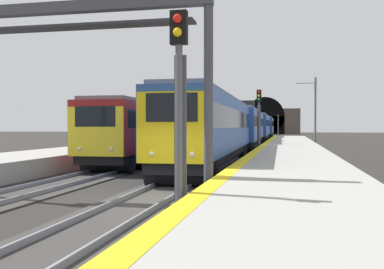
{
  "coord_description": "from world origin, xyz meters",
  "views": [
    {
      "loc": [
        -13.66,
        -4.32,
        2.39
      ],
      "look_at": [
        5.54,
        -0.17,
        2.02
      ],
      "focal_mm": 41.72,
      "sensor_mm": 36.0,
      "label": 1
    }
  ],
  "objects_px": {
    "train_main_approaching": "(254,126)",
    "railway_signal_near": "(179,103)",
    "train_adjacent_platform": "(187,128)",
    "catenary_mast_near": "(315,112)",
    "overhead_signal_gantry": "(75,48)",
    "railway_signal_far": "(278,123)",
    "railway_signal_mid": "(259,116)"
  },
  "relations": [
    {
      "from": "train_main_approaching",
      "to": "railway_signal_near",
      "type": "height_order",
      "value": "train_main_approaching"
    },
    {
      "from": "train_main_approaching",
      "to": "catenary_mast_near",
      "type": "bearing_deg",
      "value": 38.89
    },
    {
      "from": "railway_signal_near",
      "to": "train_adjacent_platform",
      "type": "bearing_deg",
      "value": -167.49
    },
    {
      "from": "railway_signal_mid",
      "to": "catenary_mast_near",
      "type": "distance_m",
      "value": 12.68
    },
    {
      "from": "catenary_mast_near",
      "to": "railway_signal_far",
      "type": "bearing_deg",
      "value": 4.79
    },
    {
      "from": "train_adjacent_platform",
      "to": "catenary_mast_near",
      "type": "height_order",
      "value": "catenary_mast_near"
    },
    {
      "from": "railway_signal_far",
      "to": "train_adjacent_platform",
      "type": "bearing_deg",
      "value": -5.31
    },
    {
      "from": "train_main_approaching",
      "to": "catenary_mast_near",
      "type": "height_order",
      "value": "catenary_mast_near"
    },
    {
      "from": "railway_signal_near",
      "to": "catenary_mast_near",
      "type": "relative_size",
      "value": 0.66
    },
    {
      "from": "train_main_approaching",
      "to": "railway_signal_near",
      "type": "relative_size",
      "value": 16.91
    },
    {
      "from": "railway_signal_mid",
      "to": "railway_signal_near",
      "type": "bearing_deg",
      "value": 0.0
    },
    {
      "from": "train_adjacent_platform",
      "to": "railway_signal_mid",
      "type": "distance_m",
      "value": 6.99
    },
    {
      "from": "railway_signal_far",
      "to": "catenary_mast_near",
      "type": "bearing_deg",
      "value": 4.79
    },
    {
      "from": "overhead_signal_gantry",
      "to": "catenary_mast_near",
      "type": "distance_m",
      "value": 37.04
    },
    {
      "from": "railway_signal_far",
      "to": "overhead_signal_gantry",
      "type": "height_order",
      "value": "overhead_signal_gantry"
    },
    {
      "from": "railway_signal_near",
      "to": "overhead_signal_gantry",
      "type": "distance_m",
      "value": 5.83
    },
    {
      "from": "train_main_approaching",
      "to": "railway_signal_far",
      "type": "height_order",
      "value": "railway_signal_far"
    },
    {
      "from": "train_main_approaching",
      "to": "railway_signal_mid",
      "type": "distance_m",
      "value": 20.17
    },
    {
      "from": "railway_signal_mid",
      "to": "catenary_mast_near",
      "type": "xyz_separation_m",
      "value": [
        11.56,
        -5.15,
        0.62
      ]
    },
    {
      "from": "catenary_mast_near",
      "to": "train_main_approaching",
      "type": "bearing_deg",
      "value": 39.85
    },
    {
      "from": "train_adjacent_platform",
      "to": "catenary_mast_near",
      "type": "distance_m",
      "value": 15.21
    },
    {
      "from": "catenary_mast_near",
      "to": "train_adjacent_platform",
      "type": "bearing_deg",
      "value": 128.98
    },
    {
      "from": "railway_signal_mid",
      "to": "overhead_signal_gantry",
      "type": "xyz_separation_m",
      "value": [
        -24.24,
        4.27,
        1.61
      ]
    },
    {
      "from": "overhead_signal_gantry",
      "to": "train_adjacent_platform",
      "type": "bearing_deg",
      "value": 5.07
    },
    {
      "from": "train_adjacent_platform",
      "to": "overhead_signal_gantry",
      "type": "height_order",
      "value": "overhead_signal_gantry"
    },
    {
      "from": "train_adjacent_platform",
      "to": "railway_signal_far",
      "type": "distance_m",
      "value": 71.34
    },
    {
      "from": "train_adjacent_platform",
      "to": "railway_signal_near",
      "type": "height_order",
      "value": "railway_signal_near"
    },
    {
      "from": "railway_signal_mid",
      "to": "catenary_mast_near",
      "type": "bearing_deg",
      "value": 155.98
    },
    {
      "from": "train_main_approaching",
      "to": "overhead_signal_gantry",
      "type": "bearing_deg",
      "value": -3.97
    },
    {
      "from": "railway_signal_near",
      "to": "railway_signal_mid",
      "type": "bearing_deg",
      "value": -180.0
    },
    {
      "from": "railway_signal_near",
      "to": "catenary_mast_near",
      "type": "xyz_separation_m",
      "value": [
        39.27,
        -5.15,
        0.97
      ]
    },
    {
      "from": "train_main_approaching",
      "to": "overhead_signal_gantry",
      "type": "height_order",
      "value": "overhead_signal_gantry"
    }
  ]
}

